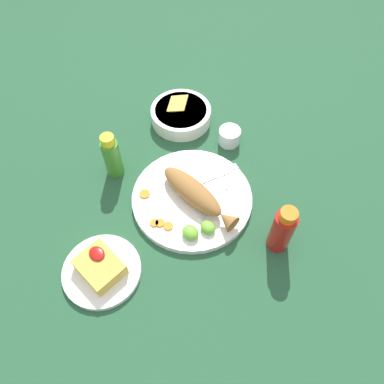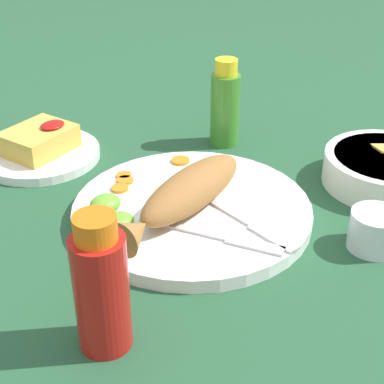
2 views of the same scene
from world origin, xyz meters
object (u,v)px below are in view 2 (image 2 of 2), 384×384
(fork_far, at_px, (220,237))
(main_plate, at_px, (192,211))
(fried_fish, at_px, (185,193))
(hot_sauce_bottle_green, at_px, (225,105))
(side_plate_fries, at_px, (41,155))
(fork_near, at_px, (247,222))
(hot_sauce_bottle_red, at_px, (101,287))
(salt_cup, at_px, (374,233))

(fork_far, bearing_deg, main_plate, 136.36)
(fried_fish, height_order, hot_sauce_bottle_green, hot_sauce_bottle_green)
(fried_fish, distance_m, side_plate_fries, 0.29)
(fried_fish, bearing_deg, fork_near, -76.62)
(main_plate, relative_size, fork_far, 1.71)
(main_plate, bearing_deg, fork_near, -88.09)
(hot_sauce_bottle_green, xyz_separation_m, side_plate_fries, (-0.21, 0.21, -0.06))
(fork_far, bearing_deg, side_plate_fries, 160.56)
(side_plate_fries, bearing_deg, hot_sauce_bottle_red, -125.21)
(fork_far, relative_size, hot_sauce_bottle_green, 1.30)
(fork_far, xyz_separation_m, hot_sauce_bottle_green, (0.26, 0.15, 0.05))
(fork_near, height_order, fork_far, same)
(salt_cup, distance_m, side_plate_fries, 0.52)
(fork_far, xyz_separation_m, hot_sauce_bottle_red, (-0.19, 0.01, 0.05))
(salt_cup, bearing_deg, fork_far, 125.93)
(fork_near, distance_m, hot_sauce_bottle_red, 0.25)
(fork_far, distance_m, hot_sauce_bottle_red, 0.20)
(fried_fish, height_order, hot_sauce_bottle_red, hot_sauce_bottle_red)
(hot_sauce_bottle_green, relative_size, salt_cup, 2.27)
(hot_sauce_bottle_red, height_order, salt_cup, hot_sauce_bottle_red)
(fried_fish, xyz_separation_m, fork_near, (0.02, -0.08, -0.02))
(salt_cup, bearing_deg, hot_sauce_bottle_red, 151.46)
(main_plate, height_order, side_plate_fries, main_plate)
(main_plate, relative_size, hot_sauce_bottle_red, 2.12)
(fork_near, bearing_deg, salt_cup, 40.05)
(fork_near, height_order, side_plate_fries, fork_near)
(fried_fish, distance_m, hot_sauce_bottle_red, 0.23)
(hot_sauce_bottle_red, xyz_separation_m, hot_sauce_bottle_green, (0.45, 0.14, -0.00))
(fork_near, height_order, salt_cup, salt_cup)
(hot_sauce_bottle_green, height_order, salt_cup, hot_sauce_bottle_green)
(fork_near, bearing_deg, hot_sauce_bottle_green, 142.97)
(fork_near, bearing_deg, fork_far, -87.20)
(fried_fish, distance_m, hot_sauce_bottle_green, 0.25)
(hot_sauce_bottle_red, xyz_separation_m, side_plate_fries, (0.25, 0.35, -0.06))
(main_plate, bearing_deg, hot_sauce_bottle_red, -166.57)
(main_plate, bearing_deg, salt_cup, -73.45)
(fried_fish, bearing_deg, hot_sauce_bottle_red, -164.69)
(fried_fish, height_order, fork_near, fried_fish)
(hot_sauce_bottle_red, height_order, hot_sauce_bottle_green, hot_sauce_bottle_red)
(fried_fish, relative_size, salt_cup, 3.85)
(fork_near, height_order, hot_sauce_bottle_green, hot_sauce_bottle_green)
(fried_fish, distance_m, salt_cup, 0.24)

